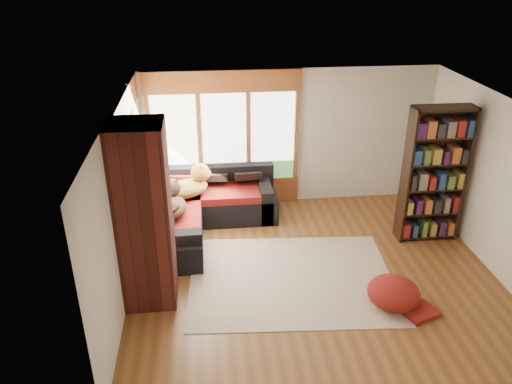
{
  "coord_description": "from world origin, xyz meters",
  "views": [
    {
      "loc": [
        -1.55,
        -6.25,
        4.48
      ],
      "look_at": [
        -0.77,
        0.97,
        0.95
      ],
      "focal_mm": 35.0,
      "sensor_mm": 36.0,
      "label": 1
    }
  ],
  "objects_px": {
    "brick_chimney": "(144,217)",
    "dog_brindle": "(171,203)",
    "sectional_sofa": "(186,210)",
    "bookshelf": "(434,175)",
    "dog_tan": "(189,185)",
    "area_rug": "(291,278)",
    "pouf": "(394,292)"
  },
  "relations": [
    {
      "from": "brick_chimney",
      "to": "dog_brindle",
      "type": "height_order",
      "value": "brick_chimney"
    },
    {
      "from": "pouf",
      "to": "brick_chimney",
      "type": "bearing_deg",
      "value": 171.06
    },
    {
      "from": "area_rug",
      "to": "pouf",
      "type": "height_order",
      "value": "pouf"
    },
    {
      "from": "dog_tan",
      "to": "pouf",
      "type": "bearing_deg",
      "value": -70.99
    },
    {
      "from": "sectional_sofa",
      "to": "bookshelf",
      "type": "xyz_separation_m",
      "value": [
        4.09,
        -0.86,
        0.86
      ]
    },
    {
      "from": "area_rug",
      "to": "bookshelf",
      "type": "bearing_deg",
      "value": 21.21
    },
    {
      "from": "bookshelf",
      "to": "dog_tan",
      "type": "relative_size",
      "value": 2.39
    },
    {
      "from": "area_rug",
      "to": "pouf",
      "type": "xyz_separation_m",
      "value": [
        1.3,
        -0.75,
        0.2
      ]
    },
    {
      "from": "sectional_sofa",
      "to": "dog_tan",
      "type": "height_order",
      "value": "dog_tan"
    },
    {
      "from": "bookshelf",
      "to": "dog_tan",
      "type": "bearing_deg",
      "value": 167.76
    },
    {
      "from": "dog_brindle",
      "to": "pouf",
      "type": "bearing_deg",
      "value": -120.96
    },
    {
      "from": "sectional_sofa",
      "to": "dog_tan",
      "type": "xyz_separation_m",
      "value": [
        0.09,
        0.01,
        0.47
      ]
    },
    {
      "from": "sectional_sofa",
      "to": "area_rug",
      "type": "height_order",
      "value": "sectional_sofa"
    },
    {
      "from": "bookshelf",
      "to": "pouf",
      "type": "bearing_deg",
      "value": -124.77
    },
    {
      "from": "bookshelf",
      "to": "dog_brindle",
      "type": "xyz_separation_m",
      "value": [
        -4.29,
        0.26,
        -0.41
      ]
    },
    {
      "from": "dog_tan",
      "to": "brick_chimney",
      "type": "bearing_deg",
      "value": -133.01
    },
    {
      "from": "area_rug",
      "to": "pouf",
      "type": "bearing_deg",
      "value": -29.81
    },
    {
      "from": "bookshelf",
      "to": "pouf",
      "type": "relative_size",
      "value": 3.18
    },
    {
      "from": "dog_tan",
      "to": "dog_brindle",
      "type": "bearing_deg",
      "value": -143.23
    },
    {
      "from": "brick_chimney",
      "to": "dog_brindle",
      "type": "distance_m",
      "value": 1.56
    },
    {
      "from": "bookshelf",
      "to": "pouf",
      "type": "height_order",
      "value": "bookshelf"
    },
    {
      "from": "brick_chimney",
      "to": "area_rug",
      "type": "height_order",
      "value": "brick_chimney"
    },
    {
      "from": "sectional_sofa",
      "to": "pouf",
      "type": "bearing_deg",
      "value": -36.65
    },
    {
      "from": "sectional_sofa",
      "to": "dog_brindle",
      "type": "relative_size",
      "value": 2.72
    },
    {
      "from": "bookshelf",
      "to": "dog_tan",
      "type": "xyz_separation_m",
      "value": [
        -4.01,
        0.87,
        -0.38
      ]
    },
    {
      "from": "area_rug",
      "to": "dog_brindle",
      "type": "relative_size",
      "value": 3.76
    },
    {
      "from": "area_rug",
      "to": "bookshelf",
      "type": "relative_size",
      "value": 1.31
    },
    {
      "from": "dog_tan",
      "to": "area_rug",
      "type": "bearing_deg",
      "value": -78.98
    },
    {
      "from": "pouf",
      "to": "dog_tan",
      "type": "xyz_separation_m",
      "value": [
        -2.82,
        2.58,
        0.57
      ]
    },
    {
      "from": "dog_tan",
      "to": "dog_brindle",
      "type": "height_order",
      "value": "dog_tan"
    },
    {
      "from": "brick_chimney",
      "to": "area_rug",
      "type": "xyz_separation_m",
      "value": [
        2.05,
        0.22,
        -1.29
      ]
    },
    {
      "from": "area_rug",
      "to": "dog_brindle",
      "type": "xyz_separation_m",
      "value": [
        -1.8,
        1.22,
        0.75
      ]
    }
  ]
}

